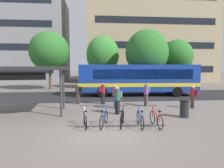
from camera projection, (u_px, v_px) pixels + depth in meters
name	position (u px, v px, depth m)	size (l,w,h in m)	color
ground	(104.00, 132.00, 9.29)	(200.00, 200.00, 0.00)	#6B605B
bus_lane_asphalt	(98.00, 96.00, 20.39)	(80.00, 7.20, 0.01)	#232326
city_bus	(138.00, 78.00, 20.62)	(12.13, 3.17, 3.20)	#14389E
bike_rack	(121.00, 125.00, 10.14)	(4.57, 0.31, 0.70)	#47474C
parked_bicycle_silver_0	(85.00, 119.00, 10.11)	(0.52, 1.72, 0.99)	black
parked_bicycle_blue_1	(104.00, 119.00, 10.16)	(0.66, 1.67, 0.99)	black
parked_bicycle_black_2	(122.00, 119.00, 10.16)	(0.61, 1.68, 0.99)	black
parked_bicycle_blue_3	(140.00, 119.00, 10.11)	(0.52, 1.72, 0.99)	black
parked_bicycle_red_4	(156.00, 119.00, 10.15)	(0.52, 1.72, 0.99)	black
transit_shelter	(24.00, 70.00, 12.49)	(5.63, 3.43, 3.05)	#38383D
commuter_maroon_pack_0	(103.00, 92.00, 15.95)	(0.59, 0.47, 1.72)	black
commuter_maroon_pack_1	(115.00, 95.00, 14.43)	(0.38, 0.55, 1.71)	#2D3851
commuter_black_pack_2	(78.00, 92.00, 15.99)	(0.58, 0.43, 1.67)	#47382D
commuter_maroon_pack_3	(193.00, 95.00, 14.39)	(0.60, 0.55, 1.67)	#47382D
commuter_grey_pack_4	(118.00, 98.00, 12.69)	(0.57, 0.60, 1.77)	black
commuter_teal_pack_5	(146.00, 93.00, 15.24)	(0.59, 0.59, 1.76)	#47382D
trash_bin	(184.00, 109.00, 11.93)	(0.55, 0.55, 1.03)	#232328
street_tree_0	(147.00, 52.00, 23.96)	(5.15, 5.15, 7.41)	brown
street_tree_1	(103.00, 55.00, 26.95)	(4.42, 4.42, 7.10)	brown
street_tree_2	(49.00, 51.00, 25.58)	(5.04, 5.04, 7.49)	brown
street_tree_3	(177.00, 56.00, 25.85)	(4.06, 4.06, 6.48)	brown
building_left_wing	(6.00, 32.00, 39.21)	(23.10, 13.31, 19.51)	gray
building_right_wing	(148.00, 29.00, 39.34)	(23.74, 11.58, 20.64)	tan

